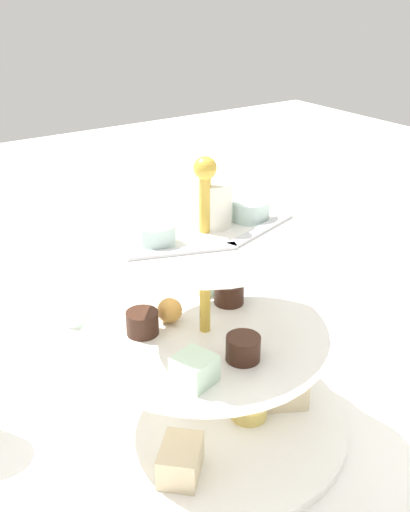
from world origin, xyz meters
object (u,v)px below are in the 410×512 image
water_glass_short_left (76,293)px  teacup_with_saucer (181,276)px  tiered_serving_stand (205,353)px  butter_knife_right (353,302)px

water_glass_short_left → teacup_with_saucer: bearing=-7.0°
tiered_serving_stand → butter_knife_right: 0.33m
water_glass_short_left → butter_knife_right: (0.32, -0.18, -0.03)m
tiered_serving_stand → water_glass_short_left: bearing=93.6°
water_glass_short_left → butter_knife_right: bearing=-28.9°
water_glass_short_left → teacup_with_saucer: 0.15m
butter_knife_right → teacup_with_saucer: bearing=33.3°
tiered_serving_stand → teacup_with_saucer: bearing=62.5°
water_glass_short_left → butter_knife_right: size_ratio=0.40×
teacup_with_saucer → water_glass_short_left: bearing=173.0°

